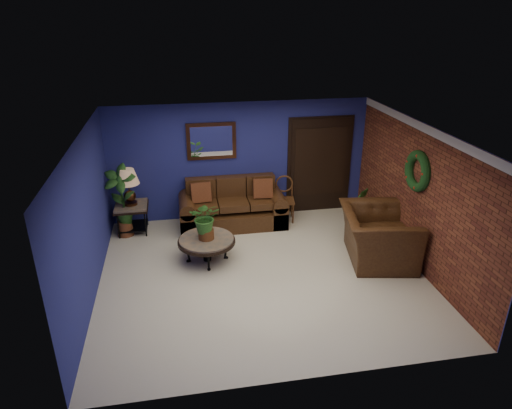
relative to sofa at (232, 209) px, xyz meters
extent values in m
plane|color=beige|center=(0.25, -2.08, -0.33)|extent=(5.50, 5.50, 0.00)
cube|color=navy|center=(0.25, 0.42, 0.92)|extent=(5.50, 0.04, 2.50)
cube|color=navy|center=(-2.50, -2.08, 0.92)|extent=(0.04, 5.00, 2.50)
cube|color=brown|center=(3.00, -2.08, 0.92)|extent=(0.04, 5.00, 2.50)
cube|color=silver|center=(0.25, -2.08, 2.17)|extent=(5.50, 5.00, 0.02)
cube|color=white|center=(2.97, -2.08, 2.10)|extent=(0.03, 5.00, 0.14)
cube|color=#452413|center=(-0.35, 0.38, 1.39)|extent=(1.02, 0.06, 0.77)
cube|color=black|center=(2.00, 0.39, 0.72)|extent=(1.44, 0.06, 2.18)
torus|color=black|center=(2.94, -2.03, 1.37)|extent=(0.16, 0.72, 0.72)
cube|color=#472B14|center=(0.00, -0.08, -0.14)|extent=(2.21, 0.95, 0.36)
cube|color=#472B14|center=(0.00, 0.26, 0.19)|extent=(1.88, 0.26, 0.90)
cube|color=#472B14|center=(-0.63, -0.14, 0.19)|extent=(0.61, 0.65, 0.14)
cube|color=#472B14|center=(0.00, -0.14, 0.19)|extent=(0.61, 0.65, 0.14)
cube|color=#472B14|center=(0.63, -0.14, 0.19)|extent=(0.61, 0.65, 0.14)
cube|color=#472B14|center=(-0.94, -0.08, -0.07)|extent=(0.32, 0.95, 0.50)
cube|color=#472B14|center=(0.94, -0.08, -0.07)|extent=(0.32, 0.95, 0.50)
cube|color=brown|center=(-0.64, -0.10, 0.47)|extent=(0.40, 0.12, 0.40)
cube|color=brown|center=(0.64, -0.10, 0.47)|extent=(0.40, 0.12, 0.40)
cylinder|color=#4F4B45|center=(-0.65, -1.46, 0.10)|extent=(0.98, 0.98, 0.05)
cylinder|color=black|center=(-0.65, -1.46, 0.06)|extent=(1.04, 1.04, 0.05)
cylinder|color=black|center=(-0.65, -1.46, -0.13)|extent=(0.14, 0.14, 0.40)
cube|color=#4F4B45|center=(-2.05, -0.03, 0.25)|extent=(0.63, 0.63, 0.05)
cube|color=black|center=(-2.05, -0.03, 0.21)|extent=(0.66, 0.66, 0.04)
cube|color=black|center=(-2.05, -0.03, -0.21)|extent=(0.56, 0.56, 0.03)
cylinder|color=black|center=(-2.31, -0.30, -0.04)|extent=(0.03, 0.03, 0.58)
cylinder|color=black|center=(-1.79, -0.30, -0.04)|extent=(0.03, 0.03, 0.58)
cylinder|color=black|center=(-2.31, 0.23, -0.04)|extent=(0.03, 0.03, 0.58)
cylinder|color=black|center=(-1.79, 0.23, -0.04)|extent=(0.03, 0.03, 0.58)
cylinder|color=#452413|center=(-2.05, -0.03, 0.31)|extent=(0.26, 0.26, 0.05)
sphere|color=#452413|center=(-2.05, -0.03, 0.44)|extent=(0.24, 0.24, 0.24)
cylinder|color=#452413|center=(-2.05, -0.03, 0.63)|extent=(0.03, 0.03, 0.30)
cone|color=#997455|center=(-2.05, -0.03, 0.85)|extent=(0.43, 0.43, 0.30)
cube|color=brown|center=(1.13, -0.03, 0.12)|extent=(0.47, 0.47, 0.04)
torus|color=brown|center=(1.16, 0.15, 0.44)|extent=(0.39, 0.10, 0.38)
cylinder|color=brown|center=(0.93, -0.18, -0.11)|extent=(0.03, 0.03, 0.43)
cylinder|color=brown|center=(1.27, -0.23, -0.11)|extent=(0.03, 0.03, 0.43)
cylinder|color=brown|center=(0.98, 0.17, -0.11)|extent=(0.03, 0.03, 0.43)
cylinder|color=brown|center=(1.33, 0.11, -0.11)|extent=(0.03, 0.03, 0.43)
imported|color=#472B14|center=(2.40, -1.95, 0.14)|extent=(1.50, 1.64, 0.93)
cylinder|color=#5D3017|center=(-0.65, -1.46, 0.21)|extent=(0.28, 0.28, 0.18)
imported|color=#1C4916|center=(-0.65, -1.46, 0.54)|extent=(0.59, 0.53, 0.59)
cylinder|color=#5D3017|center=(2.60, -0.53, -0.23)|extent=(0.26, 0.26, 0.20)
imported|color=#1C4916|center=(2.60, -0.53, 0.18)|extent=(0.40, 0.33, 0.70)
cylinder|color=brown|center=(-2.20, -0.15, -0.18)|extent=(0.34, 0.34, 0.30)
imported|color=#1C4916|center=(-2.20, -0.15, 0.54)|extent=(0.75, 0.62, 1.22)
camera|label=1|loc=(-1.05, -8.75, 3.95)|focal=32.00mm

